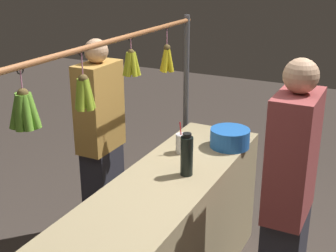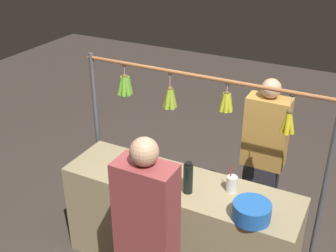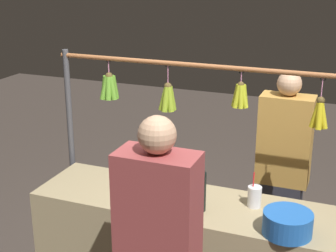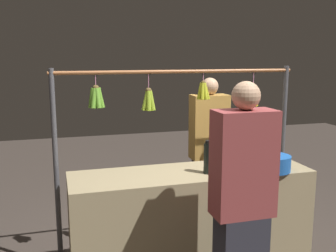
{
  "view_description": "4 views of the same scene",
  "coord_description": "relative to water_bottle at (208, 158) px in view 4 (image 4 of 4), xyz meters",
  "views": [
    {
      "loc": [
        2.23,
        1.13,
        2.15
      ],
      "look_at": [
        -0.03,
        0.0,
        1.23
      ],
      "focal_mm": 49.19,
      "sensor_mm": 36.0,
      "label": 1
    },
    {
      "loc": [
        -1.24,
        2.61,
        2.89
      ],
      "look_at": [
        0.11,
        0.0,
        1.39
      ],
      "focal_mm": 45.41,
      "sensor_mm": 36.0,
      "label": 2
    },
    {
      "loc": [
        -0.95,
        2.72,
        2.37
      ],
      "look_at": [
        0.13,
        0.0,
        1.39
      ],
      "focal_mm": 53.57,
      "sensor_mm": 36.0,
      "label": 3
    },
    {
      "loc": [
        1.05,
        2.94,
        1.85
      ],
      "look_at": [
        0.2,
        0.0,
        1.29
      ],
      "focal_mm": 41.85,
      "sensor_mm": 36.0,
      "label": 4
    }
  ],
  "objects": [
    {
      "name": "display_rack",
      "position": [
        0.17,
        -0.45,
        0.22
      ],
      "size": [
        2.21,
        0.14,
        1.74
      ],
      "color": "#4C4C51",
      "rests_on": "ground"
    },
    {
      "name": "drink_cup",
      "position": [
        -0.3,
        -0.17,
        -0.06
      ],
      "size": [
        0.09,
        0.09,
        0.23
      ],
      "color": "silver",
      "rests_on": "market_counter"
    },
    {
      "name": "market_counter",
      "position": [
        0.11,
        -0.08,
        -0.58
      ],
      "size": [
        2.0,
        0.57,
        0.9
      ],
      "primitive_type": "cube",
      "color": "tan",
      "rests_on": "ground"
    },
    {
      "name": "water_bottle",
      "position": [
        0.0,
        0.0,
        0.0
      ],
      "size": [
        0.08,
        0.08,
        0.27
      ],
      "color": "black",
      "rests_on": "market_counter"
    },
    {
      "name": "vendor_person",
      "position": [
        -0.36,
        -0.89,
        -0.23
      ],
      "size": [
        0.38,
        0.21,
        1.61
      ],
      "color": "#2D2D38",
      "rests_on": "ground"
    },
    {
      "name": "customer_person",
      "position": [
        0.01,
        0.63,
        -0.19
      ],
      "size": [
        0.4,
        0.22,
        1.69
      ],
      "color": "#2D2D38",
      "rests_on": "ground"
    },
    {
      "name": "blue_bucket",
      "position": [
        -0.54,
        0.09,
        -0.06
      ],
      "size": [
        0.28,
        0.28,
        0.13
      ],
      "primitive_type": "cylinder",
      "color": "blue",
      "rests_on": "market_counter"
    }
  ]
}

